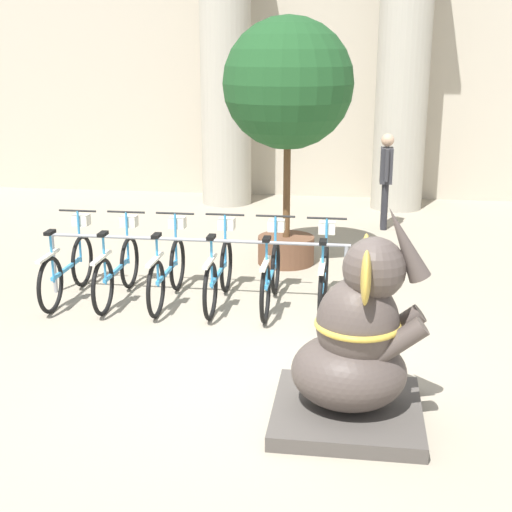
{
  "coord_description": "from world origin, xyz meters",
  "views": [
    {
      "loc": [
        0.88,
        -6.1,
        2.95
      ],
      "look_at": [
        -0.06,
        0.53,
        1.0
      ],
      "focal_mm": 50.0,
      "sensor_mm": 36.0,
      "label": 1
    }
  ],
  "objects_px": {
    "elephant_statue": "(356,350)",
    "person_pedestrian": "(386,173)",
    "bicycle_1": "(118,268)",
    "potted_tree": "(288,91)",
    "bicycle_0": "(68,266)",
    "bicycle_3": "(219,271)",
    "bicycle_5": "(324,276)",
    "bicycle_2": "(168,270)",
    "bicycle_4": "(271,273)"
  },
  "relations": [
    {
      "from": "elephant_statue",
      "to": "person_pedestrian",
      "type": "bearing_deg",
      "value": 86.23
    },
    {
      "from": "bicycle_1",
      "to": "potted_tree",
      "type": "distance_m",
      "value": 3.28
    },
    {
      "from": "person_pedestrian",
      "to": "potted_tree",
      "type": "relative_size",
      "value": 0.48
    },
    {
      "from": "bicycle_0",
      "to": "person_pedestrian",
      "type": "distance_m",
      "value": 5.7
    },
    {
      "from": "bicycle_3",
      "to": "potted_tree",
      "type": "distance_m",
      "value": 2.74
    },
    {
      "from": "bicycle_0",
      "to": "bicycle_1",
      "type": "height_order",
      "value": "same"
    },
    {
      "from": "bicycle_1",
      "to": "bicycle_5",
      "type": "relative_size",
      "value": 1.0
    },
    {
      "from": "bicycle_0",
      "to": "bicycle_3",
      "type": "height_order",
      "value": "same"
    },
    {
      "from": "bicycle_5",
      "to": "elephant_statue",
      "type": "relative_size",
      "value": 0.9
    },
    {
      "from": "bicycle_1",
      "to": "bicycle_2",
      "type": "relative_size",
      "value": 1.0
    },
    {
      "from": "bicycle_4",
      "to": "person_pedestrian",
      "type": "height_order",
      "value": "person_pedestrian"
    },
    {
      "from": "bicycle_2",
      "to": "potted_tree",
      "type": "relative_size",
      "value": 0.49
    },
    {
      "from": "bicycle_3",
      "to": "bicycle_2",
      "type": "bearing_deg",
      "value": -177.91
    },
    {
      "from": "bicycle_1",
      "to": "person_pedestrian",
      "type": "relative_size",
      "value": 1.03
    },
    {
      "from": "bicycle_3",
      "to": "elephant_statue",
      "type": "xyz_separation_m",
      "value": [
        1.63,
        -2.6,
        0.22
      ]
    },
    {
      "from": "potted_tree",
      "to": "bicycle_4",
      "type": "bearing_deg",
      "value": -90.0
    },
    {
      "from": "bicycle_3",
      "to": "person_pedestrian",
      "type": "bearing_deg",
      "value": 62.91
    },
    {
      "from": "bicycle_4",
      "to": "bicycle_5",
      "type": "xyz_separation_m",
      "value": [
        0.62,
        -0.03,
        0.0
      ]
    },
    {
      "from": "bicycle_1",
      "to": "bicycle_0",
      "type": "bearing_deg",
      "value": -178.19
    },
    {
      "from": "bicycle_1",
      "to": "bicycle_4",
      "type": "height_order",
      "value": "same"
    },
    {
      "from": "bicycle_3",
      "to": "potted_tree",
      "type": "relative_size",
      "value": 0.49
    },
    {
      "from": "bicycle_3",
      "to": "person_pedestrian",
      "type": "xyz_separation_m",
      "value": [
        2.06,
        4.03,
        0.55
      ]
    },
    {
      "from": "bicycle_0",
      "to": "bicycle_5",
      "type": "relative_size",
      "value": 1.0
    },
    {
      "from": "bicycle_4",
      "to": "person_pedestrian",
      "type": "bearing_deg",
      "value": 70.33
    },
    {
      "from": "person_pedestrian",
      "to": "bicycle_4",
      "type": "bearing_deg",
      "value": -109.67
    },
    {
      "from": "bicycle_5",
      "to": "person_pedestrian",
      "type": "height_order",
      "value": "person_pedestrian"
    },
    {
      "from": "bicycle_0",
      "to": "bicycle_2",
      "type": "xyz_separation_m",
      "value": [
        1.25,
        0.03,
        0.0
      ]
    },
    {
      "from": "bicycle_0",
      "to": "bicycle_2",
      "type": "relative_size",
      "value": 1.0
    },
    {
      "from": "bicycle_3",
      "to": "potted_tree",
      "type": "bearing_deg",
      "value": 70.62
    },
    {
      "from": "bicycle_0",
      "to": "person_pedestrian",
      "type": "bearing_deg",
      "value": 46.1
    },
    {
      "from": "bicycle_5",
      "to": "potted_tree",
      "type": "bearing_deg",
      "value": 109.13
    },
    {
      "from": "bicycle_1",
      "to": "bicycle_2",
      "type": "height_order",
      "value": "same"
    },
    {
      "from": "elephant_statue",
      "to": "bicycle_2",
      "type": "bearing_deg",
      "value": 131.11
    },
    {
      "from": "potted_tree",
      "to": "bicycle_0",
      "type": "bearing_deg",
      "value": -143.81
    },
    {
      "from": "bicycle_5",
      "to": "bicycle_4",
      "type": "bearing_deg",
      "value": 177.44
    },
    {
      "from": "bicycle_2",
      "to": "bicycle_4",
      "type": "xyz_separation_m",
      "value": [
        1.25,
        0.03,
        0.0
      ]
    },
    {
      "from": "bicycle_0",
      "to": "elephant_statue",
      "type": "xyz_separation_m",
      "value": [
        3.49,
        -2.55,
        0.22
      ]
    },
    {
      "from": "bicycle_0",
      "to": "elephant_statue",
      "type": "height_order",
      "value": "elephant_statue"
    },
    {
      "from": "bicycle_0",
      "to": "potted_tree",
      "type": "height_order",
      "value": "potted_tree"
    },
    {
      "from": "bicycle_5",
      "to": "elephant_statue",
      "type": "bearing_deg",
      "value": -81.61
    },
    {
      "from": "bicycle_3",
      "to": "person_pedestrian",
      "type": "height_order",
      "value": "person_pedestrian"
    },
    {
      "from": "bicycle_1",
      "to": "bicycle_5",
      "type": "height_order",
      "value": "same"
    },
    {
      "from": "bicycle_0",
      "to": "potted_tree",
      "type": "bearing_deg",
      "value": 36.19
    },
    {
      "from": "bicycle_4",
      "to": "bicycle_5",
      "type": "relative_size",
      "value": 1.0
    },
    {
      "from": "bicycle_2",
      "to": "person_pedestrian",
      "type": "xyz_separation_m",
      "value": [
        2.69,
        4.06,
        0.55
      ]
    },
    {
      "from": "person_pedestrian",
      "to": "bicycle_3",
      "type": "bearing_deg",
      "value": -117.09
    },
    {
      "from": "elephant_statue",
      "to": "potted_tree",
      "type": "height_order",
      "value": "potted_tree"
    },
    {
      "from": "bicycle_4",
      "to": "potted_tree",
      "type": "bearing_deg",
      "value": 90.0
    },
    {
      "from": "bicycle_1",
      "to": "bicycle_5",
      "type": "distance_m",
      "value": 2.49
    },
    {
      "from": "bicycle_0",
      "to": "bicycle_1",
      "type": "relative_size",
      "value": 1.0
    }
  ]
}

